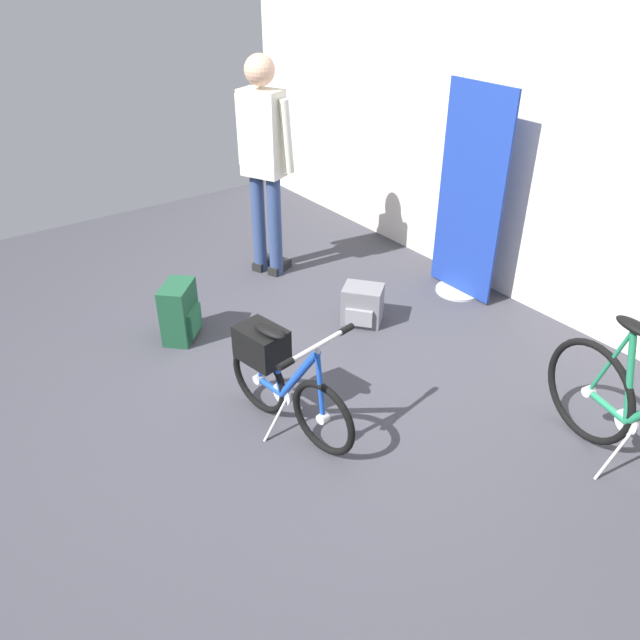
{
  "coord_description": "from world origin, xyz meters",
  "views": [
    {
      "loc": [
        2.58,
        -1.53,
        2.4
      ],
      "look_at": [
        0.09,
        0.29,
        0.55
      ],
      "focal_mm": 35.27,
      "sensor_mm": 36.0,
      "label": 1
    }
  ],
  "objects_px": {
    "floor_banner_stand": "(469,207)",
    "backpack_on_floor": "(362,305)",
    "handbag_on_floor": "(180,312)",
    "folding_bike_foreground": "(279,374)",
    "visitor_near_wall": "(264,155)"
  },
  "relations": [
    {
      "from": "backpack_on_floor",
      "to": "handbag_on_floor",
      "type": "distance_m",
      "value": 1.3
    },
    {
      "from": "folding_bike_foreground",
      "to": "backpack_on_floor",
      "type": "relative_size",
      "value": 2.67
    },
    {
      "from": "folding_bike_foreground",
      "to": "visitor_near_wall",
      "type": "relative_size",
      "value": 0.55
    },
    {
      "from": "folding_bike_foreground",
      "to": "handbag_on_floor",
      "type": "distance_m",
      "value": 1.2
    },
    {
      "from": "folding_bike_foreground",
      "to": "backpack_on_floor",
      "type": "xyz_separation_m",
      "value": [
        -0.61,
        1.11,
        -0.21
      ]
    },
    {
      "from": "visitor_near_wall",
      "to": "folding_bike_foreground",
      "type": "bearing_deg",
      "value": -30.15
    },
    {
      "from": "floor_banner_stand",
      "to": "backpack_on_floor",
      "type": "distance_m",
      "value": 1.09
    },
    {
      "from": "floor_banner_stand",
      "to": "visitor_near_wall",
      "type": "distance_m",
      "value": 1.62
    },
    {
      "from": "backpack_on_floor",
      "to": "visitor_near_wall",
      "type": "bearing_deg",
      "value": -174.5
    },
    {
      "from": "floor_banner_stand",
      "to": "handbag_on_floor",
      "type": "xyz_separation_m",
      "value": [
        -0.68,
        -2.09,
        -0.51
      ]
    },
    {
      "from": "handbag_on_floor",
      "to": "floor_banner_stand",
      "type": "bearing_deg",
      "value": 72.0
    },
    {
      "from": "folding_bike_foreground",
      "to": "backpack_on_floor",
      "type": "bearing_deg",
      "value": 118.68
    },
    {
      "from": "floor_banner_stand",
      "to": "folding_bike_foreground",
      "type": "xyz_separation_m",
      "value": [
        0.51,
        -2.03,
        -0.37
      ]
    },
    {
      "from": "visitor_near_wall",
      "to": "backpack_on_floor",
      "type": "bearing_deg",
      "value": 5.5
    },
    {
      "from": "floor_banner_stand",
      "to": "backpack_on_floor",
      "type": "height_order",
      "value": "floor_banner_stand"
    }
  ]
}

